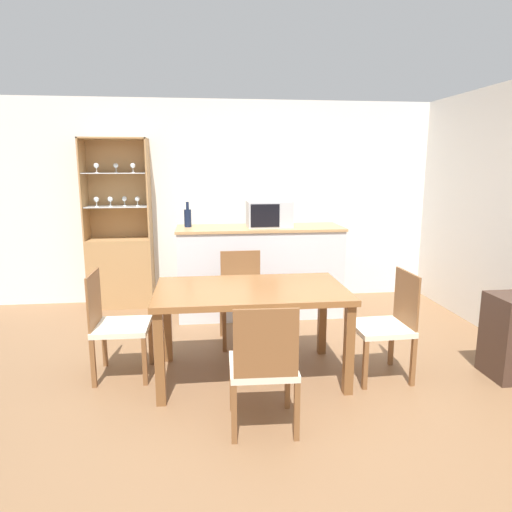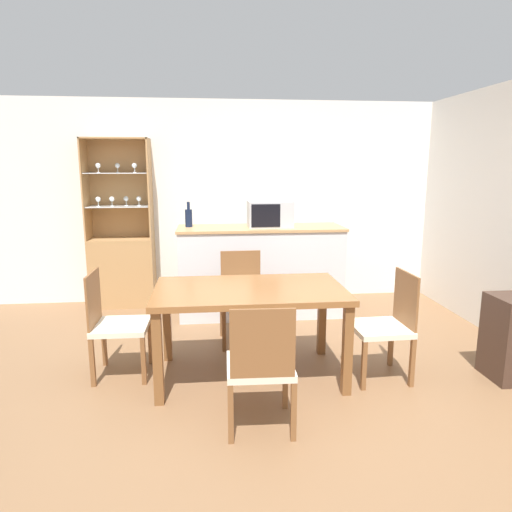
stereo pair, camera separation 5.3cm
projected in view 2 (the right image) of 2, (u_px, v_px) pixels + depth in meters
ground_plane at (259, 390)px, 3.60m from camera, size 18.00×18.00×0.00m
wall_back at (237, 202)px, 5.91m from camera, size 6.80×0.06×2.55m
kitchen_counter at (260, 271)px, 5.37m from camera, size 1.91×0.64×1.05m
display_cabinet at (122, 259)px, 5.69m from camera, size 0.78×0.37×2.06m
dining_table at (250, 298)px, 3.72m from camera, size 1.54×0.91×0.77m
dining_chair_head_far at (242, 298)px, 4.54m from camera, size 0.45×0.45×0.89m
dining_chair_head_near at (260, 366)px, 2.99m from camera, size 0.46×0.46×0.89m
dining_chair_side_left_far at (115, 324)px, 3.79m from camera, size 0.45×0.45×0.89m
dining_chair_side_right_near at (385, 325)px, 3.75m from camera, size 0.45×0.45×0.89m
microwave at (270, 214)px, 5.25m from camera, size 0.51×0.38×0.29m
wine_bottle at (189, 217)px, 5.23m from camera, size 0.08×0.08×0.29m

